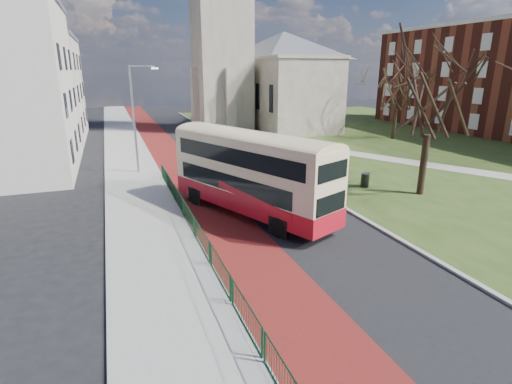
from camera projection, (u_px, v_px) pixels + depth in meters
name	position (u px, v px, depth m)	size (l,w,h in m)	color
ground	(285.00, 265.00, 16.56)	(160.00, 160.00, 0.00)	black
road_carriageway	(208.00, 162.00, 35.01)	(9.00, 120.00, 0.01)	black
bus_lane	(177.00, 165.00, 34.12)	(3.40, 120.00, 0.01)	#591414
pavement_west	(130.00, 167.00, 32.85)	(4.00, 120.00, 0.12)	gray
kerb_west	(155.00, 166.00, 33.51)	(0.25, 120.00, 0.13)	#999993
kerb_east	(250.00, 154.00, 38.30)	(0.25, 80.00, 0.13)	#999993
grass_green	(416.00, 142.00, 44.85)	(40.00, 80.00, 0.04)	#2C4318
footpath	(461.00, 170.00, 32.10)	(2.20, 36.00, 0.03)	#9E998C
pedestrian_railing	(195.00, 228.00, 19.02)	(0.07, 24.00, 1.12)	#0C371F
gothic_church	(256.00, 26.00, 50.94)	(16.38, 18.00, 40.00)	gray
street_block_far	(32.00, 89.00, 44.38)	(10.30, 16.30, 11.50)	#BEB5A1
streetlamp	(136.00, 114.00, 29.94)	(2.13, 0.18, 8.00)	gray
bus	(250.00, 170.00, 21.60)	(6.55, 10.84, 4.49)	#B7101F
winter_tree_near	(433.00, 84.00, 23.96)	(8.90, 8.90, 9.94)	black
winter_tree_far	(398.00, 85.00, 45.00)	(6.78, 6.78, 8.72)	#2F2517
litter_bin	(365.00, 180.00, 27.38)	(0.77, 0.77, 0.99)	black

